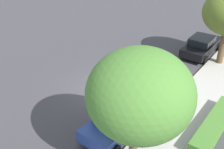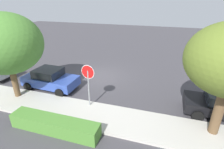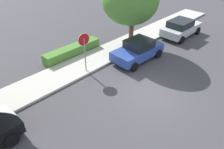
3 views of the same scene
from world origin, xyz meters
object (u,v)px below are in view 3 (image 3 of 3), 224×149
stop_sign (84,46)px  parked_car_blue (138,50)px  street_tree_mid_block (130,0)px  parked_car_silver (181,28)px  fire_hydrant (166,28)px

stop_sign → parked_car_blue: stop_sign is taller
stop_sign → street_tree_mid_block: size_ratio=0.50×
stop_sign → street_tree_mid_block: (4.87, 0.48, 1.78)m
stop_sign → parked_car_silver: 9.87m
parked_car_blue → fire_hydrant: size_ratio=5.58×
street_tree_mid_block → parked_car_silver: bearing=-21.4°
parked_car_silver → fire_hydrant: size_ratio=5.76×
stop_sign → parked_car_blue: size_ratio=0.69×
stop_sign → fire_hydrant: bearing=-0.3°
stop_sign → fire_hydrant: (9.57, -0.04, -1.54)m
street_tree_mid_block → fire_hydrant: (4.70, -0.52, -3.33)m
parked_car_blue → parked_car_silver: parked_car_blue is taller
parked_car_silver → street_tree_mid_block: (-4.83, 1.90, 2.92)m
parked_car_blue → parked_car_silver: bearing=-0.4°
parked_car_blue → fire_hydrant: parked_car_blue is taller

